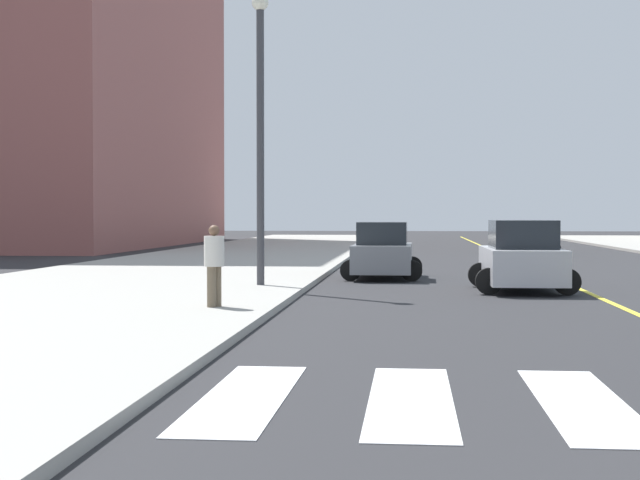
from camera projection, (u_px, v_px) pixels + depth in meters
sidewalk_kerb_west at (139, 282)px, 26.77m from camera, size 10.00×120.00×0.15m
lane_divider_paint at (504, 256)px, 45.50m from camera, size 0.16×80.00×0.01m
low_rise_brick_west at (56, 60)px, 61.70m from camera, size 16.00×32.00×24.31m
car_silver_nearest at (522, 258)px, 24.52m from camera, size 2.61×4.15×1.85m
car_green_second at (534, 238)px, 48.43m from camera, size 2.41×3.85×1.71m
car_gray_third at (383, 252)px, 29.34m from camera, size 2.49×3.96×1.76m
pedestrian_walking_west at (214, 262)px, 18.79m from camera, size 0.40×0.40×1.64m
street_lamp at (260, 114)px, 24.59m from camera, size 0.44×0.44×7.59m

